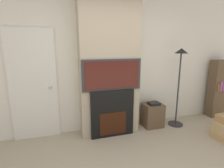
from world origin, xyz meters
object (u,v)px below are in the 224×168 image
television (112,75)px  media_stand (152,115)px  fireplace (112,113)px  bookshelf (219,89)px  floor_lamp (180,73)px

television → media_stand: (0.94, 0.12, -0.92)m
fireplace → bookshelf: 2.76m
television → media_stand: 1.32m
fireplace → floor_lamp: 1.62m
television → media_stand: bearing=7.1°
fireplace → floor_lamp: bearing=1.1°
floor_lamp → fireplace: bearing=-178.9°
media_stand → television: bearing=-172.9°
floor_lamp → media_stand: 1.03m
fireplace → television: size_ratio=0.82×
television → bookshelf: size_ratio=0.80×
television → floor_lamp: floor_lamp is taller
television → floor_lamp: bearing=1.2°
media_stand → fireplace: bearing=-173.0°
floor_lamp → media_stand: size_ratio=3.01×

